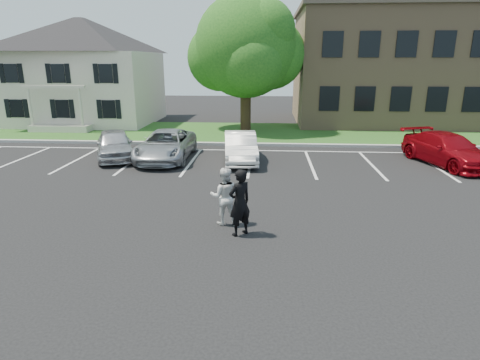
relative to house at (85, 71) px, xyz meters
name	(u,v)px	position (x,y,z in m)	size (l,w,h in m)	color
ground_plane	(238,233)	(13.00, -19.97, -3.83)	(90.00, 90.00, 0.00)	black
curb	(254,144)	(13.00, -7.97, -3.75)	(40.00, 0.30, 0.15)	gray
grass_strip	(256,133)	(13.00, -3.97, -3.79)	(44.00, 8.00, 0.08)	#264A12
stall_lines	(280,159)	(14.40, -11.02, -3.82)	(34.00, 5.36, 0.01)	silver
house	(85,71)	(0.00, 0.00, 0.00)	(10.30, 9.22, 7.60)	beige
office_building	(445,67)	(27.00, 2.02, 0.33)	(22.40, 10.40, 8.30)	#957758
tree	(247,49)	(12.35, -2.85, 1.52)	(7.80, 7.20, 8.80)	black
man_black_suit	(240,203)	(13.07, -20.06, -2.89)	(0.68, 0.45, 1.87)	black
man_white_shirt	(224,196)	(12.57, -19.31, -2.98)	(0.83, 0.64, 1.70)	silver
car_silver_west	(115,144)	(6.36, -11.53, -3.13)	(1.66, 4.13, 1.41)	#B4B4B9
car_silver_minivan	(166,145)	(8.90, -11.54, -3.13)	(2.31, 5.01, 1.39)	#A0A3A8
car_white_sedan	(240,147)	(12.51, -11.72, -3.14)	(1.46, 4.19, 1.38)	silver
car_red_compact	(448,150)	(22.00, -11.68, -3.12)	(2.00, 4.92, 1.43)	maroon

